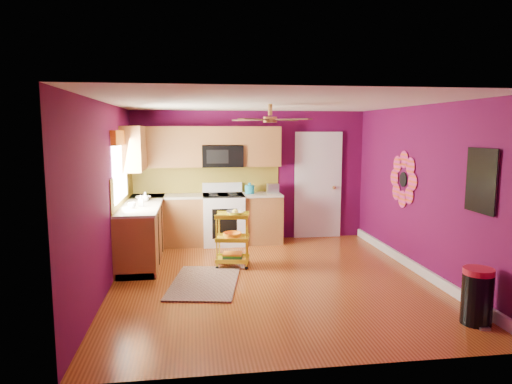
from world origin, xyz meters
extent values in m
plane|color=brown|center=(0.00, 0.00, 0.00)|extent=(5.00, 5.00, 0.00)
cube|color=#57093D|center=(0.00, 2.50, 1.25)|extent=(4.50, 0.04, 2.50)
cube|color=#57093D|center=(0.00, -2.50, 1.25)|extent=(4.50, 0.04, 2.50)
cube|color=#57093D|center=(-2.25, 0.00, 1.25)|extent=(0.04, 5.00, 2.50)
cube|color=#57093D|center=(2.25, 0.00, 1.25)|extent=(0.04, 5.00, 2.50)
cube|color=silver|center=(0.00, 0.00, 2.50)|extent=(4.50, 5.00, 0.04)
cube|color=white|center=(2.22, 0.00, 0.07)|extent=(0.05, 4.90, 0.14)
cube|color=brown|center=(-1.95, 1.35, 0.45)|extent=(0.60, 2.30, 0.90)
cube|color=brown|center=(-0.85, 2.20, 0.45)|extent=(2.80, 0.60, 0.90)
cube|color=beige|center=(-1.95, 1.35, 0.92)|extent=(0.63, 2.30, 0.04)
cube|color=beige|center=(-0.85, 2.20, 0.92)|extent=(2.80, 0.63, 0.04)
cube|color=black|center=(-1.95, 1.35, 0.05)|extent=(0.54, 2.30, 0.10)
cube|color=black|center=(-0.85, 2.20, 0.05)|extent=(2.80, 0.54, 0.10)
cube|color=white|center=(-0.55, 2.17, 0.46)|extent=(0.76, 0.66, 0.92)
cube|color=black|center=(-0.55, 2.17, 0.93)|extent=(0.76, 0.62, 0.03)
cube|color=white|center=(-0.55, 2.45, 1.04)|extent=(0.76, 0.06, 0.18)
cube|color=black|center=(-0.55, 1.84, 0.45)|extent=(0.45, 0.02, 0.55)
cube|color=brown|center=(-1.59, 2.33, 1.83)|extent=(1.32, 0.33, 0.75)
cube|color=brown|center=(0.19, 2.33, 1.83)|extent=(0.72, 0.33, 0.75)
cube|color=brown|center=(-0.55, 2.33, 2.03)|extent=(0.76, 0.33, 0.34)
cube|color=brown|center=(-2.08, 1.85, 1.83)|extent=(0.33, 1.30, 0.75)
cube|color=black|center=(-0.55, 2.30, 1.65)|extent=(0.76, 0.38, 0.40)
cube|color=brown|center=(-0.85, 2.49, 1.20)|extent=(2.80, 0.01, 0.51)
cube|color=brown|center=(-2.24, 1.35, 1.20)|extent=(0.01, 2.30, 0.51)
cube|color=white|center=(-2.23, 1.05, 1.55)|extent=(0.03, 1.20, 1.00)
cube|color=orange|center=(-2.20, 1.05, 2.02)|extent=(0.08, 1.35, 0.22)
cube|color=white|center=(1.35, 2.48, 1.02)|extent=(0.85, 0.04, 2.05)
cube|color=white|center=(1.35, 2.46, 1.02)|extent=(0.95, 0.02, 2.15)
sphere|color=#BF8C3F|center=(1.67, 2.42, 1.00)|extent=(0.07, 0.07, 0.07)
cylinder|color=black|center=(2.23, 0.60, 1.35)|extent=(0.01, 0.24, 0.24)
cube|color=teal|center=(2.23, -1.40, 1.55)|extent=(0.03, 0.52, 0.72)
cube|color=black|center=(2.21, -1.40, 1.55)|extent=(0.01, 0.56, 0.76)
cylinder|color=#BF8C3F|center=(0.00, 0.20, 2.42)|extent=(0.06, 0.06, 0.16)
cylinder|color=#BF8C3F|center=(0.00, 0.20, 2.28)|extent=(0.20, 0.20, 0.08)
cube|color=#4C2D19|center=(0.27, 0.47, 2.28)|extent=(0.47, 0.47, 0.01)
cube|color=#4C2D19|center=(-0.27, 0.47, 2.28)|extent=(0.47, 0.47, 0.01)
cube|color=#4C2D19|center=(-0.27, -0.07, 2.28)|extent=(0.47, 0.47, 0.01)
cube|color=#4C2D19|center=(0.27, -0.07, 2.28)|extent=(0.47, 0.47, 0.01)
cube|color=black|center=(-0.97, -0.05, 0.01)|extent=(1.13, 1.58, 0.02)
cylinder|color=yellow|center=(-0.76, 0.57, 0.43)|extent=(0.02, 0.02, 0.79)
cylinder|color=yellow|center=(-0.31, 0.49, 0.43)|extent=(0.02, 0.02, 0.79)
cylinder|color=yellow|center=(-0.70, 0.88, 0.43)|extent=(0.02, 0.02, 0.79)
cylinder|color=yellow|center=(-0.26, 0.80, 0.43)|extent=(0.02, 0.02, 0.79)
sphere|color=black|center=(-0.76, 0.57, 0.03)|extent=(0.06, 0.06, 0.06)
sphere|color=black|center=(-0.31, 0.49, 0.03)|extent=(0.06, 0.06, 0.06)
sphere|color=black|center=(-0.70, 0.88, 0.03)|extent=(0.06, 0.06, 0.06)
sphere|color=black|center=(-0.26, 0.80, 0.03)|extent=(0.06, 0.06, 0.06)
cube|color=yellow|center=(-0.51, 0.69, 0.81)|extent=(0.57, 0.45, 0.03)
cube|color=yellow|center=(-0.51, 0.69, 0.44)|extent=(0.57, 0.45, 0.03)
cube|color=yellow|center=(-0.51, 0.69, 0.11)|extent=(0.57, 0.45, 0.03)
imported|color=beige|center=(-0.46, 0.68, 0.85)|extent=(0.32, 0.32, 0.07)
sphere|color=yellow|center=(-0.46, 0.68, 0.88)|extent=(0.09, 0.09, 0.09)
imported|color=orange|center=(-0.51, 0.69, 0.50)|extent=(0.34, 0.34, 0.09)
cube|color=navy|center=(-0.51, 0.69, 0.14)|extent=(0.33, 0.27, 0.04)
cube|color=#267233|center=(-0.51, 0.69, 0.18)|extent=(0.33, 0.27, 0.03)
cube|color=orange|center=(-0.51, 0.69, 0.21)|extent=(0.33, 0.27, 0.03)
cylinder|color=black|center=(1.98, -1.81, 0.28)|extent=(0.37, 0.37, 0.57)
cylinder|color=red|center=(1.98, -1.81, 0.60)|extent=(0.33, 0.33, 0.07)
cube|color=beige|center=(1.98, -1.98, 0.01)|extent=(0.12, 0.07, 0.03)
cylinder|color=teal|center=(-0.04, 2.23, 1.02)|extent=(0.18, 0.18, 0.16)
sphere|color=teal|center=(-0.04, 2.23, 1.12)|extent=(0.06, 0.06, 0.06)
cube|color=beige|center=(0.40, 2.22, 1.03)|extent=(0.22, 0.15, 0.18)
imported|color=#EA3F72|center=(-1.92, 0.99, 1.03)|extent=(0.08, 0.08, 0.18)
imported|color=white|center=(-1.90, 1.52, 1.02)|extent=(0.13, 0.13, 0.16)
imported|color=white|center=(-1.96, 1.69, 0.97)|extent=(0.26, 0.26, 0.06)
imported|color=white|center=(-2.04, 0.85, 0.99)|extent=(0.12, 0.12, 0.09)
camera|label=1|loc=(-1.09, -6.26, 2.14)|focal=32.00mm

